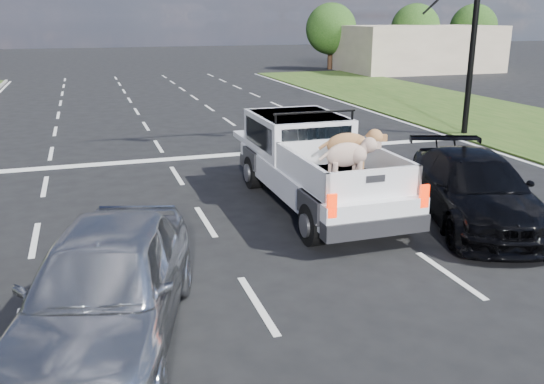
{
  "coord_description": "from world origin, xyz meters",
  "views": [
    {
      "loc": [
        -4.03,
        -7.77,
        4.33
      ],
      "look_at": [
        -0.86,
        2.0,
        1.18
      ],
      "focal_mm": 38.0,
      "sensor_mm": 36.0,
      "label": 1
    }
  ],
  "objects": [
    {
      "name": "ground",
      "position": [
        0.0,
        0.0,
        0.0
      ],
      "size": [
        160.0,
        160.0,
        0.0
      ],
      "primitive_type": "plane",
      "color": "black",
      "rests_on": "ground"
    },
    {
      "name": "tree_far_e",
      "position": [
        24.0,
        38.0,
        3.29
      ],
      "size": [
        4.2,
        4.2,
        5.4
      ],
      "color": "#332114",
      "rests_on": "ground"
    },
    {
      "name": "road_markings",
      "position": [
        0.0,
        6.56,
        0.01
      ],
      "size": [
        17.75,
        60.0,
        0.01
      ],
      "color": "silver",
      "rests_on": "ground"
    },
    {
      "name": "black_coupe",
      "position": [
        3.82,
        2.21,
        0.74
      ],
      "size": [
        3.52,
        5.47,
        1.48
      ],
      "primitive_type": "imported",
      "rotation": [
        0.0,
        0.0,
        -0.31
      ],
      "color": "black",
      "rests_on": "ground"
    },
    {
      "name": "traffic_signal",
      "position": [
        7.2,
        10.5,
        4.73
      ],
      "size": [
        9.11,
        0.31,
        7.0
      ],
      "color": "black",
      "rests_on": "ground"
    },
    {
      "name": "silver_sedan",
      "position": [
        -3.99,
        -0.36,
        0.84
      ],
      "size": [
        3.24,
        5.27,
        1.68
      ],
      "primitive_type": "imported",
      "rotation": [
        0.0,
        0.0,
        -0.27
      ],
      "color": "#A6A8AD",
      "rests_on": "ground"
    },
    {
      "name": "tree_far_f",
      "position": [
        30.0,
        38.0,
        3.29
      ],
      "size": [
        4.2,
        4.2,
        5.4
      ],
      "color": "#332114",
      "rests_on": "ground"
    },
    {
      "name": "tree_far_d",
      "position": [
        16.0,
        38.0,
        3.29
      ],
      "size": [
        4.2,
        4.2,
        5.4
      ],
      "color": "#332114",
      "rests_on": "ground"
    },
    {
      "name": "pickup_truck",
      "position": [
        0.97,
        4.37,
        1.05
      ],
      "size": [
        2.26,
        5.98,
        2.24
      ],
      "rotation": [
        0.0,
        0.0,
        0.0
      ],
      "color": "black",
      "rests_on": "ground"
    },
    {
      "name": "building_right",
      "position": [
        22.0,
        34.0,
        1.8
      ],
      "size": [
        12.0,
        7.0,
        3.6
      ],
      "primitive_type": "cube",
      "color": "beige",
      "rests_on": "ground"
    }
  ]
}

